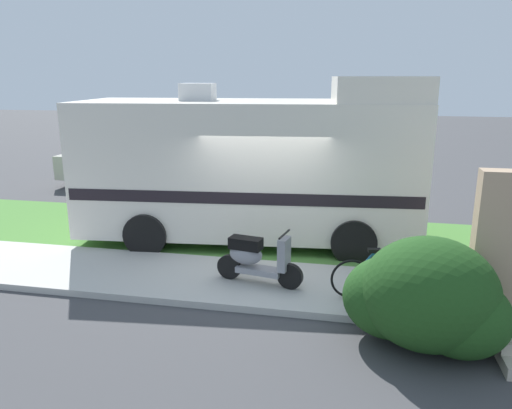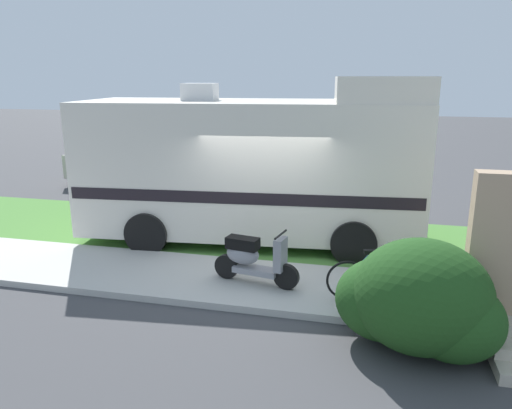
{
  "view_description": "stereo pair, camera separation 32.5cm",
  "coord_description": "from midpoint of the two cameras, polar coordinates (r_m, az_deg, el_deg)",
  "views": [
    {
      "loc": [
        1.63,
        -8.92,
        3.58
      ],
      "look_at": [
        -0.21,
        0.3,
        1.1
      ],
      "focal_mm": 33.97,
      "sensor_mm": 36.0,
      "label": 1
    },
    {
      "loc": [
        1.95,
        -8.85,
        3.58
      ],
      "look_at": [
        -0.21,
        0.3,
        1.1
      ],
      "focal_mm": 33.97,
      "sensor_mm": 36.0,
      "label": 2
    }
  ],
  "objects": [
    {
      "name": "bicycle",
      "position": [
        8.07,
        15.65,
        -8.32
      ],
      "size": [
        1.72,
        0.56,
        0.88
      ],
      "color": "black",
      "rests_on": "ground"
    },
    {
      "name": "ground_plane",
      "position": [
        9.75,
        1.77,
        -6.78
      ],
      "size": [
        80.0,
        80.0,
        0.0
      ],
      "primitive_type": "plane",
      "color": "#424244"
    },
    {
      "name": "pickup_truck_near",
      "position": [
        16.42,
        -10.02,
        5.35
      ],
      "size": [
        5.51,
        2.28,
        1.78
      ],
      "color": "#B7B29E",
      "rests_on": "ground"
    },
    {
      "name": "bush_by_porch",
      "position": [
        6.89,
        19.86,
        -10.69
      ],
      "size": [
        2.16,
        1.62,
        1.53
      ],
      "color": "#1E4719",
      "rests_on": "ground"
    },
    {
      "name": "sidewalk",
      "position": [
        8.64,
        0.15,
        -9.26
      ],
      "size": [
        24.0,
        2.0,
        0.12
      ],
      "color": "beige",
      "rests_on": "ground"
    },
    {
      "name": "scooter",
      "position": [
        8.34,
        0.71,
        -6.31
      ],
      "size": [
        1.56,
        0.58,
        0.97
      ],
      "color": "black",
      "rests_on": "ground"
    },
    {
      "name": "bottle_green",
      "position": [
        8.28,
        24.48,
        -10.62
      ],
      "size": [
        0.07,
        0.07,
        0.23
      ],
      "color": "navy",
      "rests_on": "ground"
    },
    {
      "name": "motorhome_rv",
      "position": [
        10.61,
        0.74,
        4.64
      ],
      "size": [
        7.39,
        3.22,
        3.59
      ],
      "color": "silver",
      "rests_on": "ground"
    },
    {
      "name": "grass_strip",
      "position": [
        11.12,
        3.33,
        -3.82
      ],
      "size": [
        24.0,
        3.4,
        0.08
      ],
      "color": "#4C8438",
      "rests_on": "ground"
    }
  ]
}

